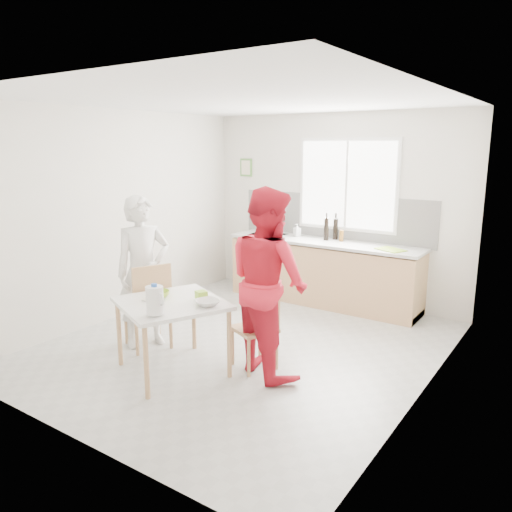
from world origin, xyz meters
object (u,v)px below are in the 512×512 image
(chair_left, at_px, (149,302))
(chair_far, at_px, (260,323))
(dining_table, at_px, (172,309))
(milk_jug, at_px, (155,300))
(person_white, at_px, (143,272))
(bowl_green, at_px, (159,294))
(person_red, at_px, (268,282))
(wine_bottle_b, at_px, (335,229))
(bowl_white, at_px, (207,303))
(wine_bottle_a, at_px, (326,229))

(chair_left, xyz_separation_m, chair_far, (1.27, 0.31, -0.08))
(dining_table, height_order, milk_jug, milk_jug)
(dining_table, distance_m, milk_jug, 0.48)
(chair_far, bearing_deg, person_white, -145.19)
(bowl_green, bearing_deg, person_red, 27.50)
(dining_table, distance_m, wine_bottle_b, 3.11)
(milk_jug, bearing_deg, chair_left, 164.44)
(chair_far, relative_size, person_white, 0.49)
(bowl_white, bearing_deg, bowl_green, -173.67)
(bowl_white, xyz_separation_m, wine_bottle_b, (-0.07, 2.97, 0.31))
(wine_bottle_b, bearing_deg, bowl_white, -88.69)
(wine_bottle_a, bearing_deg, bowl_green, -98.51)
(person_red, bearing_deg, bowl_green, 52.14)
(chair_left, xyz_separation_m, wine_bottle_b, (0.92, 2.79, 0.53))
(dining_table, distance_m, person_white, 0.84)
(chair_left, relative_size, bowl_white, 4.26)
(bowl_green, bearing_deg, chair_far, 32.86)
(person_red, relative_size, bowl_green, 8.82)
(wine_bottle_a, bearing_deg, chair_far, -79.67)
(chair_far, xyz_separation_m, person_white, (-1.40, -0.25, 0.40))
(person_red, relative_size, bowl_white, 8.06)
(dining_table, relative_size, person_red, 0.68)
(dining_table, distance_m, person_red, 1.00)
(person_white, xyz_separation_m, bowl_white, (1.12, -0.24, -0.09))
(bowl_green, relative_size, wine_bottle_a, 0.66)
(chair_left, bearing_deg, bowl_green, 83.99)
(person_white, distance_m, wine_bottle_a, 2.78)
(chair_far, xyz_separation_m, bowl_green, (-0.86, -0.56, 0.31))
(person_white, bearing_deg, milk_jug, -103.68)
(wine_bottle_b, bearing_deg, bowl_green, -99.58)
(person_white, bearing_deg, wine_bottle_a, 4.01)
(person_white, height_order, wine_bottle_a, person_white)
(bowl_green, relative_size, wine_bottle_b, 0.71)
(chair_far, height_order, milk_jug, milk_jug)
(chair_left, relative_size, milk_jug, 3.54)
(bowl_green, bearing_deg, milk_jug, -48.18)
(wine_bottle_a, bearing_deg, dining_table, -94.49)
(dining_table, xyz_separation_m, chair_left, (-0.61, 0.28, -0.12))
(person_white, height_order, wine_bottle_b, person_white)
(wine_bottle_b, bearing_deg, chair_left, -108.32)
(wine_bottle_a, bearing_deg, chair_left, -107.66)
(chair_far, relative_size, wine_bottle_b, 2.79)
(dining_table, xyz_separation_m, chair_far, (0.66, 0.59, -0.20))
(person_red, height_order, bowl_green, person_red)
(person_white, height_order, person_red, person_red)
(chair_left, bearing_deg, bowl_white, 104.38)
(bowl_green, relative_size, bowl_white, 0.91)
(bowl_green, xyz_separation_m, milk_jug, (0.38, -0.43, 0.12))
(chair_left, height_order, milk_jug, milk_jug)
(person_red, xyz_separation_m, bowl_green, (-0.99, -0.51, -0.17))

